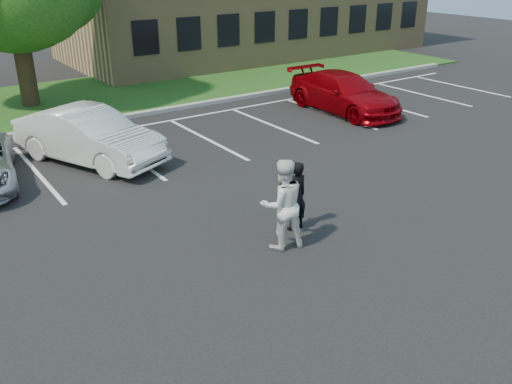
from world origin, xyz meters
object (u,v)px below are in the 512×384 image
Objects in this scene: car_white_sedan at (89,136)px; car_red_compact at (344,93)px; man_black_suit at (295,196)px; man_white_shirt at (282,204)px.

car_red_compact is at bearing -25.49° from car_white_sedan.
car_white_sedan is at bearing -71.28° from man_black_suit.
man_black_suit is at bearing -138.95° from car_red_compact.
man_black_suit is 0.33× the size of car_white_sedan.
car_white_sedan is at bearing -63.61° from man_white_shirt.
car_white_sedan is (-1.57, 7.47, -0.19)m from man_white_shirt.
man_black_suit is 10.46m from car_red_compact.
car_white_sedan is 10.25m from car_red_compact.
car_red_compact is (7.93, 6.82, -0.06)m from man_black_suit.
man_black_suit reaches higher than car_white_sedan.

